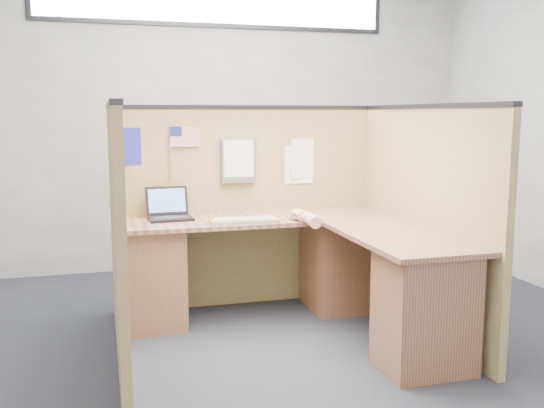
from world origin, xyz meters
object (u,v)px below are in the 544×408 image
object	(u,v)px
laptop	(170,211)
mouse	(298,217)
keyboard	(244,221)
l_desk	(299,274)

from	to	relation	value
laptop	mouse	bearing A→B (deg)	-24.13
keyboard	mouse	xyz separation A→B (m)	(0.39, 0.00, 0.01)
laptop	mouse	distance (m)	0.91
laptop	l_desk	bearing A→B (deg)	-36.03
keyboard	l_desk	bearing A→B (deg)	-27.45
l_desk	laptop	world-z (taller)	laptop
keyboard	mouse	world-z (taller)	mouse
keyboard	mouse	distance (m)	0.39
l_desk	keyboard	world-z (taller)	keyboard
keyboard	laptop	bearing A→B (deg)	148.40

